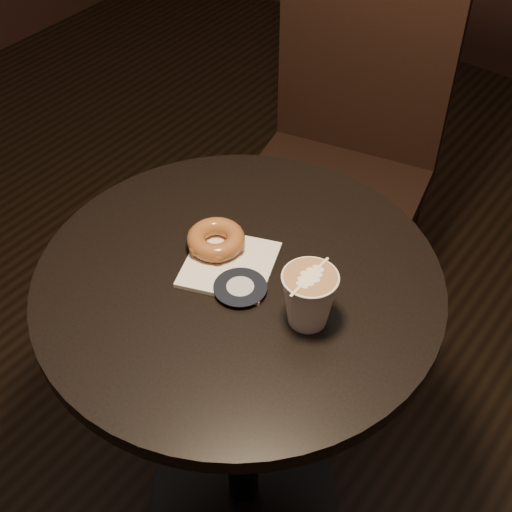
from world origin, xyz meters
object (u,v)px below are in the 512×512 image
Objects in this scene: chair at (347,133)px; doughnut at (216,239)px; pastry_bag at (229,264)px; cafe_table at (240,350)px; latte_cup at (309,299)px.

doughnut is at bearing -93.34° from chair.
pastry_bag is 1.45× the size of doughnut.
chair is at bearing 99.42° from doughnut.
latte_cup is at bearing -3.25° from cafe_table.
chair is 10.69× the size of doughnut.
chair reaches higher than doughnut.
chair is 0.68m from pastry_bag.
chair reaches higher than latte_cup.
doughnut reaches higher than cafe_table.
cafe_table is 7.57× the size of latte_cup.
pastry_bag reaches higher than cafe_table.
latte_cup is (0.32, -0.66, 0.19)m from chair.
doughnut is at bearing 170.10° from latte_cup.
chair is 0.65m from doughnut.
latte_cup reaches higher than doughnut.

